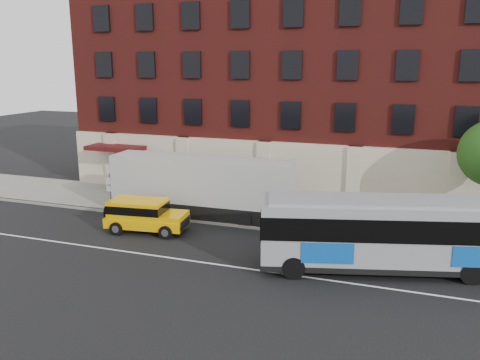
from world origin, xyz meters
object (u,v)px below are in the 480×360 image
(sign_pole, at_px, (110,190))
(yellow_suv, at_px, (143,214))
(city_bus, at_px, (399,232))
(shipping_container, at_px, (201,188))

(sign_pole, height_order, yellow_suv, sign_pole)
(city_bus, xyz_separation_m, yellow_suv, (-13.73, 1.01, -0.84))
(sign_pole, bearing_deg, yellow_suv, -33.89)
(yellow_suv, bearing_deg, sign_pole, 146.11)
(sign_pole, height_order, shipping_container, shipping_container)
(sign_pole, distance_m, yellow_suv, 4.69)
(sign_pole, bearing_deg, shipping_container, 8.81)
(yellow_suv, distance_m, shipping_container, 4.14)
(yellow_suv, bearing_deg, shipping_container, 59.99)
(city_bus, xyz_separation_m, shipping_container, (-11.70, 4.52, -0.04))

